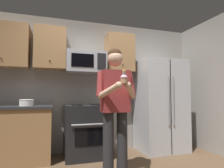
{
  "coord_description": "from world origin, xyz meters",
  "views": [
    {
      "loc": [
        -0.75,
        -2.09,
        1.08
      ],
      "look_at": [
        0.05,
        0.44,
        1.25
      ],
      "focal_mm": 30.61,
      "sensor_mm": 36.0,
      "label": 1
    }
  ],
  "objects_px": {
    "refrigerator": "(160,105)",
    "person": "(115,102)",
    "microwave": "(86,62)",
    "oven_range": "(86,131)",
    "cupcake": "(124,79)",
    "bowl_large_white": "(26,102)"
  },
  "relations": [
    {
      "from": "refrigerator",
      "to": "person",
      "type": "xyz_separation_m",
      "value": [
        -1.26,
        -0.89,
        0.1
      ]
    },
    {
      "from": "microwave",
      "to": "person",
      "type": "distance_m",
      "value": 1.3
    },
    {
      "from": "oven_range",
      "to": "cupcake",
      "type": "distance_m",
      "value": 1.53
    },
    {
      "from": "microwave",
      "to": "bowl_large_white",
      "type": "bearing_deg",
      "value": -173.86
    },
    {
      "from": "microwave",
      "to": "person",
      "type": "bearing_deg",
      "value": -76.85
    },
    {
      "from": "bowl_large_white",
      "to": "refrigerator",
      "type": "bearing_deg",
      "value": -1.16
    },
    {
      "from": "oven_range",
      "to": "refrigerator",
      "type": "distance_m",
      "value": 1.56
    },
    {
      "from": "microwave",
      "to": "cupcake",
      "type": "distance_m",
      "value": 1.46
    },
    {
      "from": "microwave",
      "to": "person",
      "type": "relative_size",
      "value": 0.42
    },
    {
      "from": "oven_range",
      "to": "microwave",
      "type": "height_order",
      "value": "microwave"
    },
    {
      "from": "oven_range",
      "to": "person",
      "type": "xyz_separation_m",
      "value": [
        0.24,
        -0.93,
        0.53
      ]
    },
    {
      "from": "bowl_large_white",
      "to": "person",
      "type": "height_order",
      "value": "person"
    },
    {
      "from": "microwave",
      "to": "bowl_large_white",
      "type": "relative_size",
      "value": 3.19
    },
    {
      "from": "bowl_large_white",
      "to": "cupcake",
      "type": "xyz_separation_m",
      "value": [
        1.25,
        -1.27,
        0.32
      ]
    },
    {
      "from": "oven_range",
      "to": "cupcake",
      "type": "relative_size",
      "value": 5.36
    },
    {
      "from": "oven_range",
      "to": "bowl_large_white",
      "type": "relative_size",
      "value": 4.01
    },
    {
      "from": "refrigerator",
      "to": "cupcake",
      "type": "relative_size",
      "value": 10.35
    },
    {
      "from": "refrigerator",
      "to": "person",
      "type": "height_order",
      "value": "refrigerator"
    },
    {
      "from": "refrigerator",
      "to": "oven_range",
      "type": "bearing_deg",
      "value": 178.5
    },
    {
      "from": "microwave",
      "to": "oven_range",
      "type": "bearing_deg",
      "value": -90.02
    },
    {
      "from": "oven_range",
      "to": "refrigerator",
      "type": "bearing_deg",
      "value": -1.5
    },
    {
      "from": "microwave",
      "to": "refrigerator",
      "type": "bearing_deg",
      "value": -6.03
    }
  ]
}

